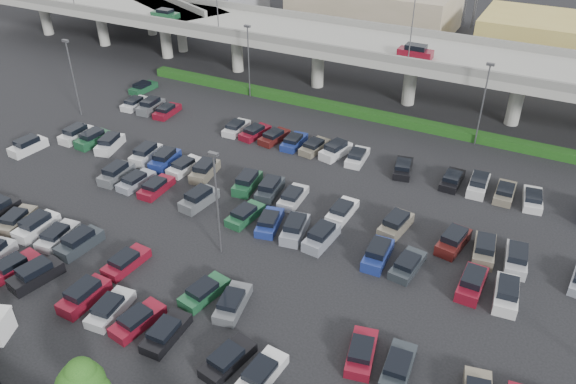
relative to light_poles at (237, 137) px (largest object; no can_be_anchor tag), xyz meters
The scene contains 7 objects.
ground 7.74m from the light_poles, 25.87° to the right, with size 280.00×280.00×0.00m, color black.
overpass 30.25m from the light_poles, 82.57° to the left, with size 150.00×13.00×15.80m.
hedge 24.05m from the light_poles, 79.83° to the left, with size 66.00×1.60×1.10m, color #154113.
tree_row 29.06m from the light_poles, 80.40° to the right, with size 65.07×3.66×5.94m.
parked_cars 8.28m from the light_poles, 66.98° to the right, with size 62.87×41.58×1.67m.
light_poles is the anchor object (origin of this frame).
distant_buildings 62.10m from the light_poles, 74.58° to the left, with size 138.00×24.00×9.00m.
Camera 1 is at (23.89, -40.67, 32.19)m, focal length 35.00 mm.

